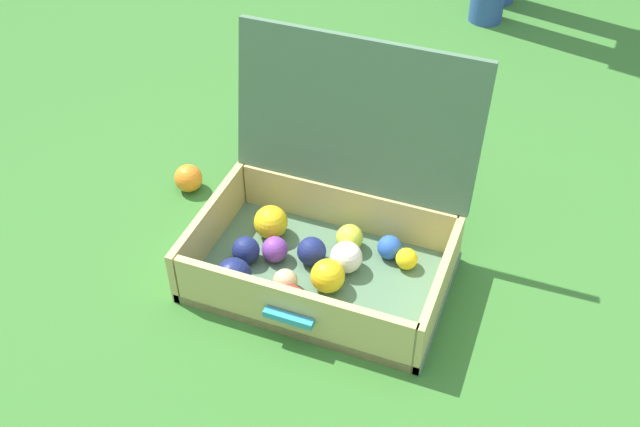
% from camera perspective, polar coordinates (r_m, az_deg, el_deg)
% --- Properties ---
extents(ground_plane, '(16.00, 16.00, 0.00)m').
position_cam_1_polar(ground_plane, '(1.78, 0.42, -4.54)').
color(ground_plane, '#336B28').
extents(open_suitcase, '(0.58, 0.46, 0.50)m').
position_cam_1_polar(open_suitcase, '(1.72, 0.29, -1.29)').
color(open_suitcase, '#4C7051').
rests_on(open_suitcase, ground).
extents(stray_ball_on_grass, '(0.07, 0.07, 0.07)m').
position_cam_1_polar(stray_ball_on_grass, '(2.01, -9.96, 2.65)').
color(stray_ball_on_grass, orange).
rests_on(stray_ball_on_grass, ground).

